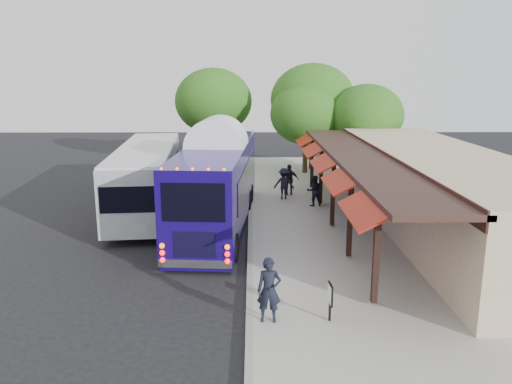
% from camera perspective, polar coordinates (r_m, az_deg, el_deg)
% --- Properties ---
extents(ground, '(90.00, 90.00, 0.00)m').
position_cam_1_polar(ground, '(19.07, -0.85, -7.94)').
color(ground, black).
rests_on(ground, ground).
extents(sidewalk, '(10.00, 40.00, 0.15)m').
position_cam_1_polar(sidewalk, '(23.34, 11.62, -4.05)').
color(sidewalk, '#9E9B93').
rests_on(sidewalk, ground).
extents(curb, '(0.20, 40.00, 0.16)m').
position_cam_1_polar(curb, '(22.82, -0.66, -4.16)').
color(curb, gray).
rests_on(curb, ground).
extents(station_shelter, '(8.15, 20.00, 3.60)m').
position_cam_1_polar(station_shelter, '(23.83, 19.79, 0.21)').
color(station_shelter, tan).
rests_on(station_shelter, ground).
extents(coach_bus, '(3.49, 12.71, 4.03)m').
position_cam_1_polar(coach_bus, '(23.18, -4.38, 1.41)').
color(coach_bus, '#170861').
rests_on(coach_bus, ground).
extents(city_bus, '(3.86, 12.62, 3.34)m').
position_cam_1_polar(city_bus, '(26.51, -12.31, 1.91)').
color(city_bus, gray).
rests_on(city_bus, ground).
extents(ped_a, '(0.69, 0.47, 1.85)m').
position_cam_1_polar(ped_a, '(14.04, 1.51, -11.16)').
color(ped_a, black).
rests_on(ped_a, sidewalk).
extents(ped_b, '(0.91, 0.78, 1.64)m').
position_cam_1_polar(ped_b, '(26.41, 6.65, 0.15)').
color(ped_b, black).
rests_on(ped_b, sidewalk).
extents(ped_c, '(1.07, 0.51, 1.78)m').
position_cam_1_polar(ped_c, '(28.76, 3.85, 1.42)').
color(ped_c, black).
rests_on(ped_c, sidewalk).
extents(ped_d, '(1.19, 0.75, 1.75)m').
position_cam_1_polar(ped_d, '(27.75, 3.21, 0.97)').
color(ped_d, black).
rests_on(ped_d, sidewalk).
extents(sign_board, '(0.09, 0.50, 1.10)m').
position_cam_1_polar(sign_board, '(14.27, 8.48, -11.66)').
color(sign_board, black).
rests_on(sign_board, sidewalk).
extents(tree_left, '(5.01, 5.01, 6.42)m').
position_cam_1_polar(tree_left, '(35.28, 5.74, 8.85)').
color(tree_left, '#382314').
rests_on(tree_left, ground).
extents(tree_mid, '(6.09, 6.09, 7.80)m').
position_cam_1_polar(tree_mid, '(36.82, 6.49, 10.44)').
color(tree_mid, '#382314').
rests_on(tree_mid, ground).
extents(tree_right, '(4.98, 4.98, 6.37)m').
position_cam_1_polar(tree_right, '(34.97, 12.51, 8.52)').
color(tree_right, '#382314').
rests_on(tree_right, ground).
extents(tree_far, '(5.86, 5.86, 7.50)m').
position_cam_1_polar(tree_far, '(38.62, -4.89, 10.30)').
color(tree_far, '#382314').
rests_on(tree_far, ground).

